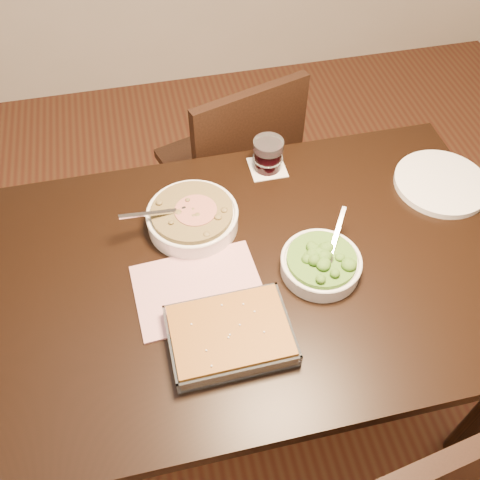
# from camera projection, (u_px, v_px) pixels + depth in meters

# --- Properties ---
(ground) EXTENTS (4.00, 4.00, 0.00)m
(ground) POSITION_uv_depth(u_px,v_px,m) (254.00, 386.00, 1.98)
(ground) COLOR #482014
(ground) RESTS_ON ground
(table) EXTENTS (1.40, 0.90, 0.75)m
(table) POSITION_uv_depth(u_px,v_px,m) (258.00, 287.00, 1.48)
(table) COLOR black
(table) RESTS_ON ground
(magazine_a) EXTENTS (0.33, 0.25, 0.01)m
(magazine_a) POSITION_uv_depth(u_px,v_px,m) (198.00, 289.00, 1.35)
(magazine_a) COLOR #B03253
(magazine_a) RESTS_ON table
(coaster) EXTENTS (0.11, 0.11, 0.00)m
(coaster) POSITION_uv_depth(u_px,v_px,m) (267.00, 167.00, 1.64)
(coaster) COLOR white
(coaster) RESTS_ON table
(stew_bowl) EXTENTS (0.28, 0.25, 0.10)m
(stew_bowl) POSITION_uv_depth(u_px,v_px,m) (193.00, 217.00, 1.47)
(stew_bowl) COLOR white
(stew_bowl) RESTS_ON table
(broccoli_bowl) EXTENTS (0.21, 0.22, 0.08)m
(broccoli_bowl) POSITION_uv_depth(u_px,v_px,m) (321.00, 263.00, 1.37)
(broccoli_bowl) COLOR white
(broccoli_bowl) RESTS_ON table
(baking_dish) EXTENTS (0.29, 0.21, 0.05)m
(baking_dish) POSITION_uv_depth(u_px,v_px,m) (230.00, 335.00, 1.25)
(baking_dish) COLOR silver
(baking_dish) RESTS_ON table
(wine_tumbler) EXTENTS (0.09, 0.09, 0.10)m
(wine_tumbler) POSITION_uv_depth(u_px,v_px,m) (268.00, 154.00, 1.60)
(wine_tumbler) COLOR black
(wine_tumbler) RESTS_ON coaster
(dinner_plate) EXTENTS (0.28, 0.28, 0.02)m
(dinner_plate) POSITION_uv_depth(u_px,v_px,m) (441.00, 183.00, 1.59)
(dinner_plate) COLOR white
(dinner_plate) RESTS_ON table
(chair_far) EXTENTS (0.53, 0.53, 0.90)m
(chair_far) POSITION_uv_depth(u_px,v_px,m) (234.00, 165.00, 2.01)
(chair_far) COLOR black
(chair_far) RESTS_ON ground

